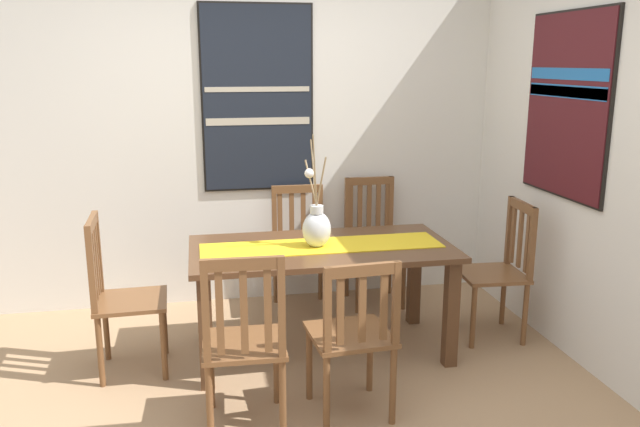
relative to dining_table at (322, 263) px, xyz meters
name	(u,v)px	position (x,y,z in m)	size (l,w,h in m)	color
ground_plane	(305,415)	(-0.24, -0.72, -0.62)	(6.40, 6.40, 0.03)	#A37F5B
wall_back	(263,129)	(-0.24, 1.14, 0.74)	(6.40, 0.12, 2.70)	silver
wall_side	(636,157)	(1.62, -0.72, 0.74)	(0.12, 6.40, 2.70)	silver
dining_table	(322,263)	(0.00, 0.00, 0.00)	(1.66, 0.85, 0.72)	#51331E
table_runner	(322,246)	(0.00, 0.00, 0.12)	(1.53, 0.36, 0.01)	gold
centerpiece_vase	(316,226)	(-0.04, -0.01, 0.25)	(0.18, 0.20, 0.73)	silver
chair_0	(244,341)	(-0.56, -0.82, -0.12)	(0.44, 0.44, 0.97)	brown
chair_1	(373,239)	(0.58, 0.85, -0.10)	(0.42, 0.42, 0.98)	brown
chair_2	(120,294)	(-1.25, -0.02, -0.11)	(0.43, 0.43, 0.98)	brown
chair_3	(353,334)	(0.01, -0.80, -0.14)	(0.45, 0.45, 0.90)	brown
chair_4	(499,269)	(1.24, 0.02, -0.12)	(0.45, 0.45, 0.95)	brown
chair_5	(300,246)	(-0.01, 0.81, -0.12)	(0.42, 0.42, 0.94)	brown
painting_on_back_wall	(258,99)	(-0.28, 1.07, 0.98)	(0.85, 0.05, 1.40)	black
painting_on_side_wall	(567,105)	(1.56, -0.12, 0.99)	(0.05, 0.91, 1.17)	black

